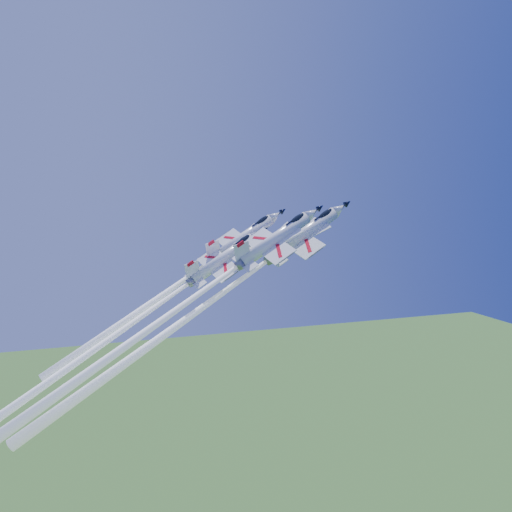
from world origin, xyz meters
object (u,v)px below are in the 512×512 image
object	(u,v)px
jet_lead	(202,308)
jet_slot	(101,345)
jet_right	(165,318)
jet_left	(177,285)

from	to	relation	value
jet_lead	jet_slot	size ratio (longest dim) A/B	0.98
jet_lead	jet_right	distance (m)	8.44
jet_left	jet_slot	size ratio (longest dim) A/B	0.73
jet_lead	jet_right	world-z (taller)	jet_lead
jet_lead	jet_left	xyz separation A→B (m)	(-3.15, 4.31, 3.26)
jet_left	jet_right	xyz separation A→B (m)	(-3.66, -9.29, -3.27)
jet_right	jet_slot	distance (m)	11.79
jet_right	jet_slot	xyz separation A→B (m)	(-9.18, 5.55, -4.89)
jet_left	jet_right	world-z (taller)	jet_right
jet_lead	jet_right	bearing A→B (deg)	-63.97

